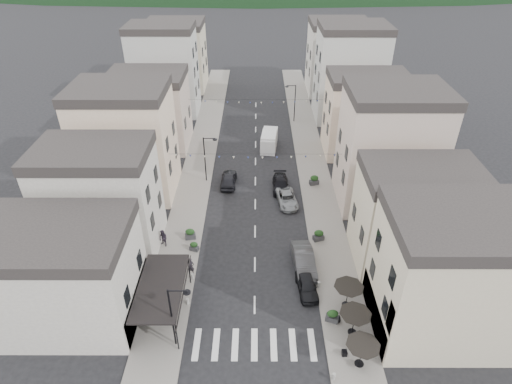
% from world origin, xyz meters
% --- Properties ---
extents(ground, '(700.00, 700.00, 0.00)m').
position_xyz_m(ground, '(0.00, 0.00, 0.00)').
color(ground, black).
rests_on(ground, ground).
extents(sidewalk_left, '(4.00, 76.00, 0.12)m').
position_xyz_m(sidewalk_left, '(-7.50, 32.00, 0.06)').
color(sidewalk_left, slate).
rests_on(sidewalk_left, ground).
extents(sidewalk_right, '(4.00, 76.00, 0.12)m').
position_xyz_m(sidewalk_right, '(7.50, 32.00, 0.06)').
color(sidewalk_right, slate).
rests_on(sidewalk_right, ground).
extents(boutique_building, '(12.00, 8.00, 8.00)m').
position_xyz_m(boutique_building, '(-15.50, 5.00, 4.00)').
color(boutique_building, '#B5AEA5').
rests_on(boutique_building, ground).
extents(bistro_building, '(10.00, 8.00, 10.00)m').
position_xyz_m(bistro_building, '(14.50, 4.00, 5.00)').
color(bistro_building, beige).
rests_on(bistro_building, ground).
extents(boutique_awning, '(3.77, 7.50, 3.28)m').
position_xyz_m(boutique_awning, '(-7.25, 5.00, 3.11)').
color(boutique_awning, black).
rests_on(boutique_awning, ground).
extents(buildings_row_left, '(10.20, 54.16, 14.00)m').
position_xyz_m(buildings_row_left, '(-14.50, 37.75, 6.12)').
color(buildings_row_left, '#B5AEA5').
rests_on(buildings_row_left, ground).
extents(buildings_row_right, '(10.20, 54.16, 14.50)m').
position_xyz_m(buildings_row_right, '(14.50, 36.59, 6.32)').
color(buildings_row_right, beige).
rests_on(buildings_row_right, ground).
extents(cafe_terrace, '(2.50, 8.10, 2.53)m').
position_xyz_m(cafe_terrace, '(7.70, 2.80, 2.36)').
color(cafe_terrace, black).
rests_on(cafe_terrace, ground).
extents(streetlamp_left_near, '(1.70, 0.56, 6.00)m').
position_xyz_m(streetlamp_left_near, '(-5.82, 2.00, 3.70)').
color(streetlamp_left_near, black).
rests_on(streetlamp_left_near, ground).
extents(streetlamp_left_far, '(1.70, 0.56, 6.00)m').
position_xyz_m(streetlamp_left_far, '(-5.82, 26.00, 3.70)').
color(streetlamp_left_far, black).
rests_on(streetlamp_left_far, ground).
extents(streetlamp_right_far, '(1.70, 0.56, 6.00)m').
position_xyz_m(streetlamp_right_far, '(5.82, 44.00, 3.70)').
color(streetlamp_right_far, black).
rests_on(streetlamp_right_far, ground).
extents(bollards, '(11.66, 10.26, 0.60)m').
position_xyz_m(bollards, '(0.00, 5.50, 0.42)').
color(bollards, gray).
rests_on(bollards, ground).
extents(bunting_near, '(19.00, 0.28, 0.62)m').
position_xyz_m(bunting_near, '(0.00, 22.00, 5.65)').
color(bunting_near, black).
rests_on(bunting_near, ground).
extents(bunting_far, '(19.00, 0.28, 0.62)m').
position_xyz_m(bunting_far, '(0.00, 38.00, 5.65)').
color(bunting_far, black).
rests_on(bunting_far, ground).
extents(parked_car_a, '(2.02, 4.12, 1.35)m').
position_xyz_m(parked_car_a, '(4.60, 7.61, 0.68)').
color(parked_car_a, black).
rests_on(parked_car_a, ground).
extents(parked_car_b, '(2.18, 5.31, 1.71)m').
position_xyz_m(parked_car_b, '(4.60, 10.60, 0.86)').
color(parked_car_b, '#38373A').
rests_on(parked_car_b, ground).
extents(parked_car_c, '(2.68, 4.79, 1.27)m').
position_xyz_m(parked_car_c, '(3.64, 21.18, 0.63)').
color(parked_car_c, gray).
rests_on(parked_car_c, ground).
extents(parked_car_d, '(1.90, 4.60, 1.33)m').
position_xyz_m(parked_car_d, '(3.03, 24.26, 0.66)').
color(parked_car_d, black).
rests_on(parked_car_d, ground).
extents(parked_car_e, '(1.96, 4.57, 1.54)m').
position_xyz_m(parked_car_e, '(-3.28, 25.27, 0.77)').
color(parked_car_e, black).
rests_on(parked_car_e, ground).
extents(delivery_van, '(2.60, 5.32, 2.46)m').
position_xyz_m(delivery_van, '(1.92, 35.01, 1.21)').
color(delivery_van, silver).
rests_on(delivery_van, ground).
extents(pedestrian_a, '(0.69, 0.48, 1.82)m').
position_xyz_m(pedestrian_a, '(-5.86, 9.62, 1.03)').
color(pedestrian_a, black).
rests_on(pedestrian_a, sidewalk_left).
extents(pedestrian_b, '(1.14, 1.07, 1.86)m').
position_xyz_m(pedestrian_b, '(-9.11, 13.60, 1.05)').
color(pedestrian_b, '#27202B').
rests_on(pedestrian_b, sidewalk_left).
extents(planter_la, '(1.16, 0.77, 1.20)m').
position_xyz_m(planter_la, '(-6.61, 14.73, 0.70)').
color(planter_la, '#323234').
rests_on(planter_la, sidewalk_left).
extents(planter_lb, '(0.99, 0.74, 0.99)m').
position_xyz_m(planter_lb, '(-6.00, 12.91, 0.60)').
color(planter_lb, '#313234').
rests_on(planter_lb, sidewalk_left).
extents(planter_ra, '(1.18, 0.91, 1.17)m').
position_xyz_m(planter_ra, '(6.35, 4.23, 0.69)').
color(planter_ra, '#2E2F31').
rests_on(planter_ra, sidewalk_right).
extents(planter_rb, '(1.22, 0.92, 1.21)m').
position_xyz_m(planter_rb, '(6.46, 14.52, 0.71)').
color(planter_rb, '#303033').
rests_on(planter_rb, sidewalk_right).
extents(planter_rc, '(1.25, 0.91, 1.25)m').
position_xyz_m(planter_rc, '(7.20, 25.11, 0.73)').
color(planter_rc, '#2E2E30').
rests_on(planter_rc, sidewalk_right).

